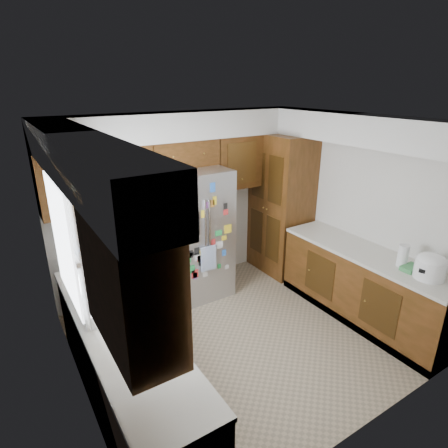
% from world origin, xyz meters
% --- Properties ---
extents(floor, '(3.60, 3.60, 0.00)m').
position_xyz_m(floor, '(0.00, 0.00, 0.00)').
color(floor, tan).
rests_on(floor, ground).
extents(room_shell, '(3.64, 3.24, 2.52)m').
position_xyz_m(room_shell, '(-0.11, 0.36, 1.82)').
color(room_shell, beige).
rests_on(room_shell, ground).
extents(left_counter_run, '(1.36, 3.20, 0.92)m').
position_xyz_m(left_counter_run, '(-1.36, 0.03, 0.43)').
color(left_counter_run, '#3B250B').
rests_on(left_counter_run, ground).
extents(right_counter_run, '(0.63, 2.25, 0.92)m').
position_xyz_m(right_counter_run, '(1.50, -0.47, 0.42)').
color(right_counter_run, '#3B250B').
rests_on(right_counter_run, ground).
extents(pantry, '(0.60, 0.90, 2.15)m').
position_xyz_m(pantry, '(1.50, 1.15, 1.07)').
color(pantry, '#3B250B').
rests_on(pantry, ground).
extents(fridge, '(0.90, 0.79, 1.80)m').
position_xyz_m(fridge, '(-0.00, 1.20, 0.90)').
color(fridge, '#A7A6AC').
rests_on(fridge, ground).
extents(bridge_cabinet, '(0.96, 0.34, 0.35)m').
position_xyz_m(bridge_cabinet, '(0.00, 1.43, 1.98)').
color(bridge_cabinet, '#3B250B').
rests_on(bridge_cabinet, fridge).
extents(fridge_top_items, '(0.70, 0.29, 0.29)m').
position_xyz_m(fridge_top_items, '(-0.10, 1.40, 2.28)').
color(fridge_top_items, '#2946AC').
rests_on(fridge_top_items, bridge_cabinet).
extents(sink_assembly, '(0.52, 0.71, 0.37)m').
position_xyz_m(sink_assembly, '(-1.50, 0.10, 0.99)').
color(sink_assembly, white).
rests_on(sink_assembly, left_counter_run).
extents(left_counter_clutter, '(0.35, 0.85, 0.38)m').
position_xyz_m(left_counter_clutter, '(-1.48, 0.83, 1.05)').
color(left_counter_clutter, black).
rests_on(left_counter_clutter, left_counter_run).
extents(rice_cooker, '(0.32, 0.31, 0.27)m').
position_xyz_m(rice_cooker, '(1.50, -1.23, 1.06)').
color(rice_cooker, white).
rests_on(rice_cooker, right_counter_run).
extents(paper_towel, '(0.11, 0.11, 0.25)m').
position_xyz_m(paper_towel, '(1.50, -0.91, 1.05)').
color(paper_towel, white).
rests_on(paper_towel, right_counter_run).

